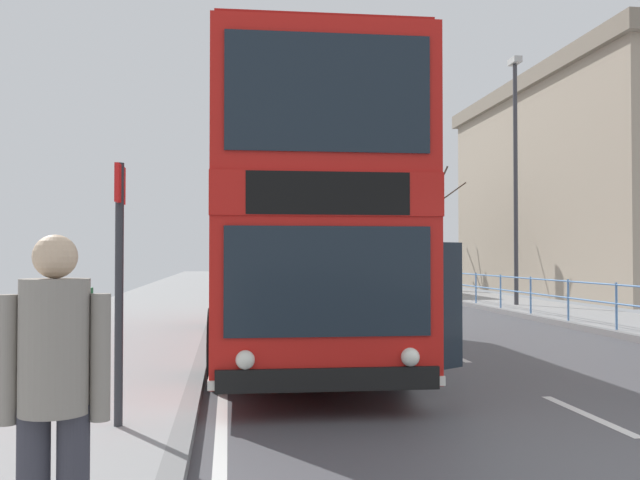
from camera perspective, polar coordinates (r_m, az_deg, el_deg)
double_decker_bus_main at (r=12.66m, az=-2.37°, el=1.17°), size 3.18×10.87×4.35m
background_bus_far_lane at (r=33.55m, az=4.36°, el=-1.45°), size 2.72×10.46×3.01m
pedestrian_railing_far_kerb at (r=17.51m, az=21.07°, el=-4.17°), size 0.05×23.99×1.02m
pedestrian_with_backpack at (r=3.83m, az=-20.62°, el=-10.31°), size 0.54×0.54×1.70m
bus_stop_sign_near at (r=6.90m, az=-15.94°, el=-1.75°), size 0.08×0.44×2.47m
street_lamp_far_side at (r=24.15m, az=15.55°, el=6.09°), size 0.28×0.60×8.14m
bare_tree_far_00 at (r=33.66m, az=8.88°, el=1.60°), size 2.94×2.27×6.45m
bare_tree_far_01 at (r=40.41m, az=7.32°, el=-0.08°), size 1.75×2.97×5.10m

